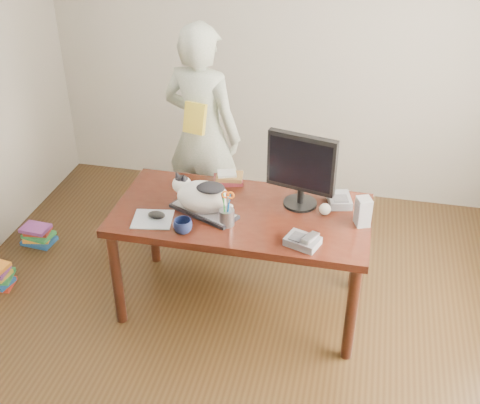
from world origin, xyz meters
name	(u,v)px	position (x,y,z in m)	size (l,w,h in m)	color
room	(216,173)	(0.00, 0.00, 1.35)	(4.50, 4.50, 4.50)	black
desk	(244,224)	(0.00, 0.68, 0.60)	(1.60, 0.80, 0.75)	black
keyboard	(204,211)	(-0.23, 0.53, 0.76)	(0.47, 0.33, 0.03)	black
cat	(201,195)	(-0.24, 0.54, 0.88)	(0.42, 0.32, 0.24)	white
monitor	(301,167)	(0.34, 0.75, 1.03)	(0.44, 0.26, 0.49)	black
pen_cup	(227,215)	(-0.06, 0.44, 0.82)	(0.10, 0.09, 0.24)	gray
mousepad	(153,219)	(-0.51, 0.39, 0.75)	(0.27, 0.25, 0.01)	#ACB2B8
mouse	(157,215)	(-0.49, 0.41, 0.77)	(0.12, 0.09, 0.04)	black
coffee_mug	(183,226)	(-0.29, 0.30, 0.79)	(0.11, 0.11, 0.09)	black
phone	(303,241)	(0.42, 0.33, 0.78)	(0.22, 0.19, 0.09)	slate
speaker	(363,212)	(0.74, 0.62, 0.84)	(0.11, 0.11, 0.18)	gray
baseball	(325,209)	(0.51, 0.68, 0.79)	(0.07, 0.07, 0.07)	white
book_stack	(229,178)	(-0.17, 0.94, 0.78)	(0.22, 0.19, 0.07)	#4C141A
calculator	(339,200)	(0.59, 0.83, 0.78)	(0.18, 0.21, 0.06)	slate
person	(202,134)	(-0.49, 1.44, 0.85)	(0.62, 0.41, 1.69)	white
held_book	(195,118)	(-0.49, 1.27, 1.05)	(0.18, 0.13, 0.22)	yellow
book_pile_b	(38,235)	(-1.72, 0.95, 0.07)	(0.26, 0.20, 0.15)	#17488C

